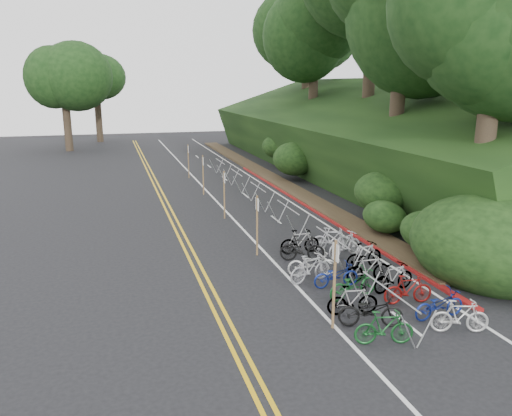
{
  "coord_description": "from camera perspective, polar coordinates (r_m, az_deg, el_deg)",
  "views": [
    {
      "loc": [
        -4.88,
        -13.58,
        6.82
      ],
      "look_at": [
        1.34,
        7.68,
        1.3
      ],
      "focal_mm": 35.0,
      "sensor_mm": 36.0,
      "label": 1
    }
  ],
  "objects": [
    {
      "name": "bike_rack_front",
      "position": [
        15.11,
        14.94,
        -9.99
      ],
      "size": [
        1.09,
        3.1,
        1.07
      ],
      "color": "#9EA0A3",
      "rests_on": "ground"
    },
    {
      "name": "red_curb",
      "position": [
        28.49,
        5.99,
        0.17
      ],
      "size": [
        0.25,
        28.0,
        0.1
      ],
      "primitive_type": "cube",
      "color": "maroon",
      "rests_on": "ground"
    },
    {
      "name": "road_markings",
      "position": [
        25.24,
        -3.08,
        -1.69
      ],
      "size": [
        7.47,
        80.0,
        0.01
      ],
      "color": "gold",
      "rests_on": "ground"
    },
    {
      "name": "bike_racks_rest",
      "position": [
        28.35,
        0.21,
        1.85
      ],
      "size": [
        1.14,
        23.0,
        1.17
      ],
      "color": "#9EA0A3",
      "rests_on": "ground"
    },
    {
      "name": "bike_valet",
      "position": [
        17.59,
        11.55,
        -7.38
      ],
      "size": [
        3.28,
        9.32,
        1.06
      ],
      "color": "#144C1E",
      "rests_on": "ground"
    },
    {
      "name": "bike_front",
      "position": [
        17.78,
        6.23,
        -6.85
      ],
      "size": [
        0.91,
        1.78,
        1.03
      ],
      "primitive_type": "imported",
      "rotation": [
        0.0,
        0.0,
        1.83
      ],
      "color": "#9E9EA3",
      "rests_on": "ground"
    },
    {
      "name": "signposts_rest",
      "position": [
        28.63,
        -4.98,
        3.09
      ],
      "size": [
        0.08,
        18.4,
        2.5
      ],
      "color": "brown",
      "rests_on": "ground"
    },
    {
      "name": "signpost_near",
      "position": [
        14.3,
        8.96,
        -8.01
      ],
      "size": [
        0.08,
        0.4,
        2.64
      ],
      "color": "brown",
      "rests_on": "ground"
    },
    {
      "name": "ground",
      "position": [
        15.96,
        3.2,
        -11.33
      ],
      "size": [
        120.0,
        120.0,
        0.0
      ],
      "primitive_type": "plane",
      "color": "black",
      "rests_on": "ground"
    },
    {
      "name": "embankment",
      "position": [
        37.42,
        12.39,
        7.14
      ],
      "size": [
        14.3,
        48.14,
        9.11
      ],
      "color": "black",
      "rests_on": "ground"
    },
    {
      "name": "tree_cluster",
      "position": [
        38.78,
        6.42,
        20.78
      ],
      "size": [
        32.43,
        54.02,
        18.35
      ],
      "color": "#2D2319",
      "rests_on": "ground"
    }
  ]
}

